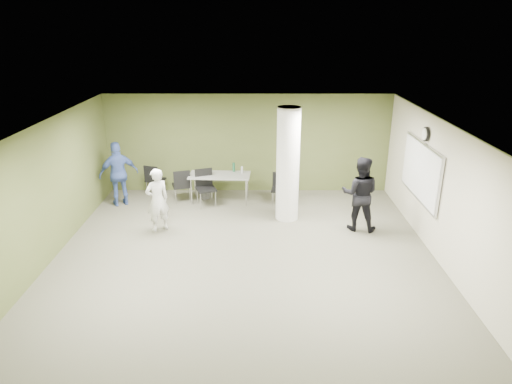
{
  "coord_description": "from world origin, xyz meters",
  "views": [
    {
      "loc": [
        0.27,
        -8.53,
        4.67
      ],
      "look_at": [
        0.23,
        1.0,
        1.07
      ],
      "focal_mm": 32.0,
      "sensor_mm": 36.0,
      "label": 1
    }
  ],
  "objects_px": {
    "folding_table": "(220,176)",
    "man_blue": "(119,174)",
    "chair_back_left": "(154,178)",
    "man_black": "(360,194)",
    "woman_white": "(157,200)"
  },
  "relations": [
    {
      "from": "folding_table",
      "to": "man_blue",
      "type": "xyz_separation_m",
      "value": [
        -2.66,
        -0.25,
        0.14
      ]
    },
    {
      "from": "woman_white",
      "to": "man_blue",
      "type": "relative_size",
      "value": 0.88
    },
    {
      "from": "folding_table",
      "to": "woman_white",
      "type": "xyz_separation_m",
      "value": [
        -1.32,
        -1.85,
        0.03
      ]
    },
    {
      "from": "chair_back_left",
      "to": "man_black",
      "type": "relative_size",
      "value": 0.51
    },
    {
      "from": "man_black",
      "to": "man_blue",
      "type": "height_order",
      "value": "man_black"
    },
    {
      "from": "chair_back_left",
      "to": "man_blue",
      "type": "distance_m",
      "value": 1.08
    },
    {
      "from": "man_black",
      "to": "man_blue",
      "type": "distance_m",
      "value": 6.23
    },
    {
      "from": "folding_table",
      "to": "man_black",
      "type": "relative_size",
      "value": 0.94
    },
    {
      "from": "folding_table",
      "to": "chair_back_left",
      "type": "xyz_separation_m",
      "value": [
        -1.91,
        0.44,
        -0.2
      ]
    },
    {
      "from": "chair_back_left",
      "to": "man_black",
      "type": "bearing_deg",
      "value": 176.59
    },
    {
      "from": "woman_white",
      "to": "man_blue",
      "type": "height_order",
      "value": "man_blue"
    },
    {
      "from": "folding_table",
      "to": "man_black",
      "type": "height_order",
      "value": "man_black"
    },
    {
      "from": "chair_back_left",
      "to": "man_black",
      "type": "xyz_separation_m",
      "value": [
        5.3,
        -2.2,
        0.37
      ]
    },
    {
      "from": "folding_table",
      "to": "chair_back_left",
      "type": "relative_size",
      "value": 1.85
    },
    {
      "from": "folding_table",
      "to": "man_blue",
      "type": "relative_size",
      "value": 0.96
    }
  ]
}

